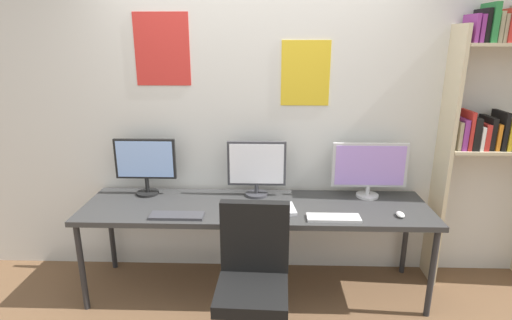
# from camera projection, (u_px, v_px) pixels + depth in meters

# --- Properties ---
(wall_back) EXTENTS (5.05, 0.11, 2.60)m
(wall_back) POSITION_uv_depth(u_px,v_px,m) (257.00, 123.00, 3.32)
(wall_back) COLOR silver
(wall_back) RESTS_ON ground_plane
(desk) EXTENTS (2.65, 0.68, 0.74)m
(desk) POSITION_uv_depth(u_px,v_px,m) (256.00, 211.00, 3.10)
(desk) COLOR #333333
(desk) RESTS_ON ground_plane
(bookshelf) EXTENTS (0.83, 0.28, 2.21)m
(bookshelf) POSITION_uv_depth(u_px,v_px,m) (497.00, 113.00, 3.05)
(bookshelf) COLOR beige
(bookshelf) RESTS_ON ground_plane
(office_chair) EXTENTS (0.52, 0.52, 0.99)m
(office_chair) POSITION_uv_depth(u_px,v_px,m) (253.00, 296.00, 2.54)
(office_chair) COLOR #2D2D33
(office_chair) RESTS_ON ground_plane
(monitor_left) EXTENTS (0.49, 0.18, 0.47)m
(monitor_left) POSITION_uv_depth(u_px,v_px,m) (145.00, 163.00, 3.24)
(monitor_left) COLOR black
(monitor_left) RESTS_ON desk
(monitor_center) EXTENTS (0.47, 0.18, 0.45)m
(monitor_center) POSITION_uv_depth(u_px,v_px,m) (257.00, 167.00, 3.22)
(monitor_center) COLOR #38383D
(monitor_center) RESTS_ON desk
(monitor_right) EXTENTS (0.60, 0.18, 0.45)m
(monitor_right) POSITION_uv_depth(u_px,v_px,m) (369.00, 168.00, 3.19)
(monitor_right) COLOR silver
(monitor_right) RESTS_ON desk
(keyboard_left) EXTENTS (0.38, 0.13, 0.02)m
(keyboard_left) POSITION_uv_depth(u_px,v_px,m) (177.00, 216.00, 2.88)
(keyboard_left) COLOR #38383D
(keyboard_left) RESTS_ON desk
(keyboard_right) EXTENTS (0.38, 0.13, 0.02)m
(keyboard_right) POSITION_uv_depth(u_px,v_px,m) (334.00, 218.00, 2.84)
(keyboard_right) COLOR silver
(keyboard_right) RESTS_ON desk
(computer_mouse) EXTENTS (0.06, 0.10, 0.03)m
(computer_mouse) POSITION_uv_depth(u_px,v_px,m) (400.00, 215.00, 2.88)
(computer_mouse) COLOR silver
(computer_mouse) RESTS_ON desk
(laptop_closed) EXTENTS (0.35, 0.26, 0.02)m
(laptop_closed) POSITION_uv_depth(u_px,v_px,m) (273.00, 209.00, 2.98)
(laptop_closed) COLOR silver
(laptop_closed) RESTS_ON desk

